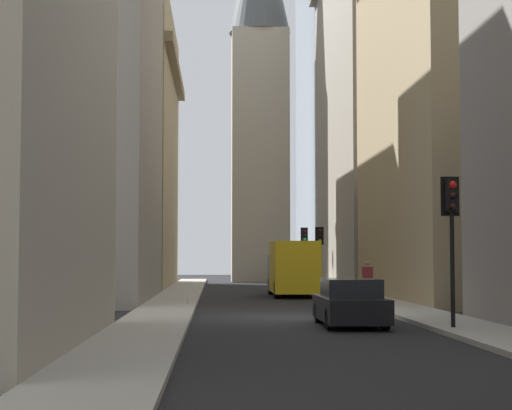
# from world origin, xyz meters

# --- Properties ---
(ground_plane) EXTENTS (135.00, 135.00, 0.00)m
(ground_plane) POSITION_xyz_m (0.00, 0.00, 0.00)
(ground_plane) COLOR black
(sidewalk_right) EXTENTS (90.00, 2.20, 0.14)m
(sidewalk_right) POSITION_xyz_m (0.00, 4.50, 0.07)
(sidewalk_right) COLOR #A8A399
(sidewalk_right) RESTS_ON ground_plane
(sidewalk_left) EXTENTS (90.00, 2.20, 0.14)m
(sidewalk_left) POSITION_xyz_m (0.00, -4.50, 0.07)
(sidewalk_left) COLOR #A8A399
(sidewalk_left) RESTS_ON ground_plane
(building_left_midfar) EXTENTS (17.24, 10.50, 20.37)m
(building_left_midfar) POSITION_xyz_m (10.98, -10.59, 10.19)
(building_left_midfar) COLOR #9E8966
(building_left_midfar) RESTS_ON ground_plane
(building_left_far) EXTENTS (19.58, 10.50, 26.77)m
(building_left_far) POSITION_xyz_m (30.76, -10.59, 13.39)
(building_left_far) COLOR gray
(building_left_far) RESTS_ON ground_plane
(building_right_far) EXTENTS (19.07, 10.50, 18.47)m
(building_right_far) POSITION_xyz_m (28.43, 10.59, 9.25)
(building_right_far) COLOR #9E8966
(building_right_far) RESTS_ON ground_plane
(building_right_midfar) EXTENTS (14.23, 10.00, 20.43)m
(building_right_midfar) POSITION_xyz_m (10.68, 10.60, 10.21)
(building_right_midfar) COLOR gray
(building_right_midfar) RESTS_ON ground_plane
(church_spire) EXTENTS (5.10, 5.10, 32.58)m
(church_spire) POSITION_xyz_m (40.75, -0.99, 17.03)
(church_spire) COLOR #A8A091
(church_spire) RESTS_ON ground_plane
(delivery_truck) EXTENTS (6.46, 2.25, 2.84)m
(delivery_truck) POSITION_xyz_m (14.98, -1.40, 1.46)
(delivery_truck) COLOR yellow
(delivery_truck) RESTS_ON ground_plane
(sedan_black) EXTENTS (4.30, 1.78, 1.42)m
(sedan_black) POSITION_xyz_m (-4.23, -1.40, 0.66)
(sedan_black) COLOR black
(sedan_black) RESTS_ON ground_plane
(traffic_light_foreground) EXTENTS (0.43, 0.52, 4.17)m
(traffic_light_foreground) POSITION_xyz_m (-6.31, -3.92, 3.21)
(traffic_light_foreground) COLOR black
(traffic_light_foreground) RESTS_ON sidewalk_left
(traffic_light_midblock) EXTENTS (0.43, 0.52, 3.75)m
(traffic_light_midblock) POSITION_xyz_m (22.82, -3.78, 2.90)
(traffic_light_midblock) COLOR black
(traffic_light_midblock) RESTS_ON sidewalk_left
(traffic_light_far_junction) EXTENTS (0.43, 0.52, 4.02)m
(traffic_light_far_junction) POSITION_xyz_m (31.79, -3.77, 3.10)
(traffic_light_far_junction) COLOR black
(traffic_light_far_junction) RESTS_ON sidewalk_left
(pedestrian) EXTENTS (0.26, 0.44, 1.75)m
(pedestrian) POSITION_xyz_m (7.31, -3.97, 1.10)
(pedestrian) COLOR #33333D
(pedestrian) RESTS_ON sidewalk_left
(discarded_bottle) EXTENTS (0.07, 0.07, 0.27)m
(discarded_bottle) POSITION_xyz_m (5.57, 3.75, 0.25)
(discarded_bottle) COLOR #999EA3
(discarded_bottle) RESTS_ON sidewalk_right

